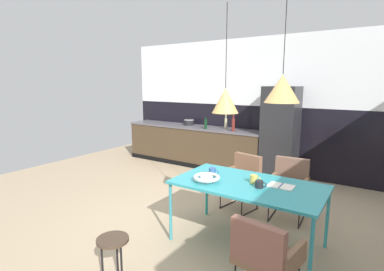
# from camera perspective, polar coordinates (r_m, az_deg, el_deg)

# --- Properties ---
(ground_plane) EXTENTS (9.06, 9.06, 0.00)m
(ground_plane) POSITION_cam_1_polar(r_m,az_deg,el_deg) (4.02, -0.83, -17.61)
(ground_plane) COLOR tan
(back_wall_splashback_dark) EXTENTS (6.97, 0.12, 1.40)m
(back_wall_splashback_dark) POSITION_cam_1_polar(r_m,az_deg,el_deg) (6.40, 14.61, -0.76)
(back_wall_splashback_dark) COLOR black
(back_wall_splashback_dark) RESTS_ON ground
(back_wall_panel_upper) EXTENTS (6.97, 0.12, 1.40)m
(back_wall_panel_upper) POSITION_cam_1_polar(r_m,az_deg,el_deg) (6.30, 15.18, 11.82)
(back_wall_panel_upper) COLOR white
(back_wall_panel_upper) RESTS_ON back_wall_splashback_dark
(kitchen_counter) EXTENTS (3.37, 0.63, 0.89)m
(kitchen_counter) POSITION_cam_1_polar(r_m,az_deg,el_deg) (6.85, 0.23, -1.87)
(kitchen_counter) COLOR #473624
(kitchen_counter) RESTS_ON ground
(refrigerator_column) EXTENTS (0.62, 0.60, 1.81)m
(refrigerator_column) POSITION_cam_1_polar(r_m,az_deg,el_deg) (5.93, 16.64, 0.31)
(refrigerator_column) COLOR #232326
(refrigerator_column) RESTS_ON ground
(dining_table) EXTENTS (1.67, 0.92, 0.74)m
(dining_table) POSITION_cam_1_polar(r_m,az_deg,el_deg) (3.48, 10.75, -9.72)
(dining_table) COLOR teal
(dining_table) RESTS_ON ground
(armchair_by_stool) EXTENTS (0.51, 0.50, 0.84)m
(armchair_by_stool) POSITION_cam_1_polar(r_m,az_deg,el_deg) (4.35, 18.31, -8.36)
(armchair_by_stool) COLOR brown
(armchair_by_stool) RESTS_ON ground
(armchair_near_window) EXTENTS (0.54, 0.53, 0.80)m
(armchair_near_window) POSITION_cam_1_polar(r_m,az_deg,el_deg) (2.68, 13.72, -20.96)
(armchair_near_window) COLOR brown
(armchair_near_window) RESTS_ON ground
(armchair_head_of_table) EXTENTS (0.57, 0.56, 0.81)m
(armchair_head_of_table) POSITION_cam_1_polar(r_m,az_deg,el_deg) (4.52, 9.76, -7.46)
(armchair_head_of_table) COLOR brown
(armchair_head_of_table) RESTS_ON ground
(fruit_bowl) EXTENTS (0.31, 0.31, 0.07)m
(fruit_bowl) POSITION_cam_1_polar(r_m,az_deg,el_deg) (3.44, 2.84, -8.15)
(fruit_bowl) COLOR silver
(fruit_bowl) RESTS_ON dining_table
(open_book) EXTENTS (0.27, 0.19, 0.02)m
(open_book) POSITION_cam_1_polar(r_m,az_deg,el_deg) (3.44, 16.80, -9.32)
(open_book) COLOR white
(open_book) RESTS_ON dining_table
(mug_white_ceramic) EXTENTS (0.13, 0.09, 0.10)m
(mug_white_ceramic) POSITION_cam_1_polar(r_m,az_deg,el_deg) (3.66, 3.98, -6.99)
(mug_white_ceramic) COLOR #335B93
(mug_white_ceramic) RESTS_ON dining_table
(mug_dark_espresso) EXTENTS (0.13, 0.09, 0.08)m
(mug_dark_espresso) POSITION_cam_1_polar(r_m,az_deg,el_deg) (3.34, 12.88, -9.14)
(mug_dark_espresso) COLOR black
(mug_dark_espresso) RESTS_ON dining_table
(mug_wide_latte) EXTENTS (0.13, 0.08, 0.09)m
(mug_wide_latte) POSITION_cam_1_polar(r_m,az_deg,el_deg) (3.47, 11.88, -8.22)
(mug_wide_latte) COLOR gold
(mug_wide_latte) RESTS_ON dining_table
(cooking_pot) EXTENTS (0.24, 0.24, 0.15)m
(cooking_pot) POSITION_cam_1_polar(r_m,az_deg,el_deg) (6.93, -0.60, 2.55)
(cooking_pot) COLOR black
(cooking_pot) RESTS_ON kitchen_counter
(bottle_vinegar_dark) EXTENTS (0.07, 0.07, 0.34)m
(bottle_vinegar_dark) POSITION_cam_1_polar(r_m,az_deg,el_deg) (6.11, 7.98, 2.14)
(bottle_vinegar_dark) COLOR maroon
(bottle_vinegar_dark) RESTS_ON kitchen_counter
(bottle_spice_small) EXTENTS (0.06, 0.06, 0.26)m
(bottle_spice_small) POSITION_cam_1_polar(r_m,az_deg,el_deg) (6.37, 2.66, 2.28)
(bottle_spice_small) COLOR #0F3319
(bottle_spice_small) RESTS_ON kitchen_counter
(bottle_wine_green) EXTENTS (0.06, 0.06, 0.31)m
(bottle_wine_green) POSITION_cam_1_polar(r_m,az_deg,el_deg) (6.40, 6.53, 2.40)
(bottle_wine_green) COLOR tan
(bottle_wine_green) RESTS_ON kitchen_counter
(side_stool) EXTENTS (0.30, 0.30, 0.46)m
(side_stool) POSITION_cam_1_polar(r_m,az_deg,el_deg) (3.00, -15.04, -19.49)
(side_stool) COLOR #423326
(side_stool) RESTS_ON ground
(pendant_lamp_over_table_near) EXTENTS (0.31, 0.31, 1.22)m
(pendant_lamp_over_table_near) POSITION_cam_1_polar(r_m,az_deg,el_deg) (3.46, 6.46, 6.73)
(pendant_lamp_over_table_near) COLOR black
(pendant_lamp_over_table_far) EXTENTS (0.36, 0.36, 1.07)m
(pendant_lamp_over_table_far) POSITION_cam_1_polar(r_m,az_deg,el_deg) (3.16, 17.03, 8.66)
(pendant_lamp_over_table_far) COLOR black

